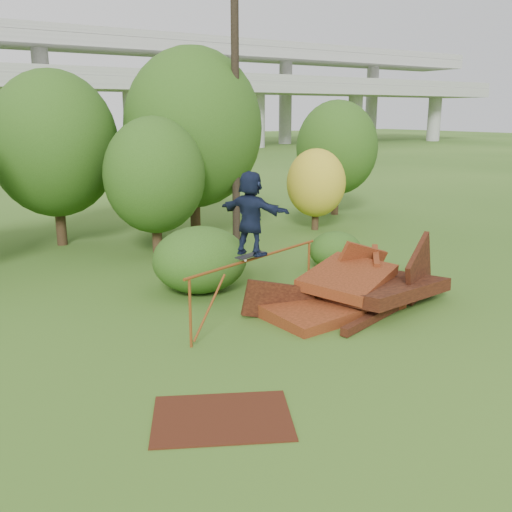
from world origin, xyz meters
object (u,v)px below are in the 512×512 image
skater (251,213)px  flat_plate (222,418)px  scrap_pile (355,290)px  utility_pole (235,102)px

skater → flat_plate: skater is taller
flat_plate → skater: bearing=52.1°
scrap_pile → utility_pole: (1.02, 7.67, 4.72)m
flat_plate → utility_pole: bearing=58.6°
scrap_pile → skater: 3.59m
skater → utility_pole: (3.84, 7.23, 2.55)m
scrap_pile → flat_plate: scrap_pile is taller
flat_plate → utility_pole: utility_pole is taller
scrap_pile → utility_pole: 9.07m
flat_plate → utility_pole: 13.54m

